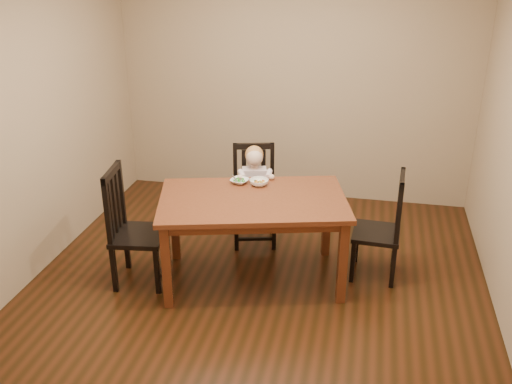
% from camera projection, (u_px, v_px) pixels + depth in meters
% --- Properties ---
extents(room, '(4.01, 4.01, 2.71)m').
position_uv_depth(room, '(259.00, 137.00, 4.57)').
color(room, '#3B1B0C').
rests_on(room, ground).
extents(dining_table, '(1.77, 1.32, 0.79)m').
position_uv_depth(dining_table, '(253.00, 208.00, 4.88)').
color(dining_table, '#512612').
rests_on(dining_table, room).
extents(chair_child, '(0.51, 0.50, 0.99)m').
position_uv_depth(chair_child, '(254.00, 196.00, 5.65)').
color(chair_child, black).
rests_on(chair_child, room).
extents(chair_left, '(0.50, 0.51, 1.06)m').
position_uv_depth(chair_left, '(133.00, 229.00, 4.93)').
color(chair_left, black).
rests_on(chair_left, room).
extents(chair_right, '(0.43, 0.45, 0.99)m').
position_uv_depth(chair_right, '(382.00, 228.00, 5.03)').
color(chair_right, black).
rests_on(chair_right, room).
extents(toddler, '(0.40, 0.45, 0.53)m').
position_uv_depth(toddler, '(254.00, 186.00, 5.55)').
color(toddler, beige).
rests_on(toddler, chair_child).
extents(bowl_peas, '(0.19, 0.19, 0.04)m').
position_uv_depth(bowl_peas, '(240.00, 181.00, 5.14)').
color(bowl_peas, white).
rests_on(bowl_peas, dining_table).
extents(bowl_veg, '(0.18, 0.18, 0.05)m').
position_uv_depth(bowl_veg, '(259.00, 182.00, 5.09)').
color(bowl_veg, white).
rests_on(bowl_veg, dining_table).
extents(fork, '(0.08, 0.09, 0.04)m').
position_uv_depth(fork, '(235.00, 179.00, 5.11)').
color(fork, silver).
rests_on(fork, bowl_peas).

